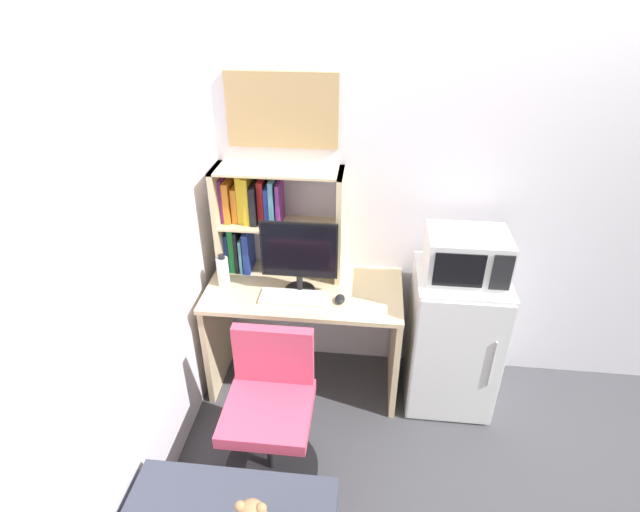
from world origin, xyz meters
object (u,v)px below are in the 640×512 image
hutch_bookshelf (262,216)px  monitor (299,254)px  wall_corkboard (282,111)px  water_bottle (223,271)px  computer_mouse (340,299)px  keyboard (293,298)px  microwave (466,255)px  mini_fridge (452,338)px  desk_chair (271,416)px

hutch_bookshelf → monitor: 0.36m
hutch_bookshelf → wall_corkboard: wall_corkboard is taller
water_bottle → wall_corkboard: wall_corkboard is taller
monitor → computer_mouse: (0.25, -0.08, -0.24)m
wall_corkboard → keyboard: bearing=-76.1°
water_bottle → microwave: 1.42m
monitor → computer_mouse: bearing=-18.1°
monitor → keyboard: 0.26m
monitor → mini_fridge: 1.09m
hutch_bookshelf → desk_chair: hutch_bookshelf is taller
hutch_bookshelf → mini_fridge: bearing=-9.6°
keyboard → microwave: microwave is taller
keyboard → mini_fridge: (0.97, 0.10, -0.30)m
microwave → desk_chair: 1.38m
wall_corkboard → microwave: bearing=-15.5°
monitor → keyboard: bearing=-107.8°
hutch_bookshelf → microwave: size_ratio=1.73×
desk_chair → wall_corkboard: bearing=93.2°
monitor → water_bottle: bearing=177.4°
hutch_bookshelf → mini_fridge: 1.39m
monitor → water_bottle: monitor is taller
hutch_bookshelf → keyboard: 0.53m
keyboard → mini_fridge: size_ratio=0.42×
microwave → wall_corkboard: bearing=164.5°
hutch_bookshelf → monitor: bearing=-40.3°
desk_chair → water_bottle: bearing=121.4°
mini_fridge → hutch_bookshelf: bearing=170.4°
water_bottle → mini_fridge: (1.41, -0.00, -0.39)m
hutch_bookshelf → mini_fridge: size_ratio=0.83×
water_bottle → wall_corkboard: 1.00m
monitor → microwave: bearing=1.2°
mini_fridge → microwave: size_ratio=2.08×
wall_corkboard → hutch_bookshelf: bearing=-143.8°
computer_mouse → microwave: size_ratio=0.20×
keyboard → microwave: size_ratio=0.87×
monitor → desk_chair: monitor is taller
mini_fridge → keyboard: bearing=-174.0°
keyboard → wall_corkboard: size_ratio=0.60×
water_bottle → wall_corkboard: size_ratio=0.33×
monitor → water_bottle: 0.50m
hutch_bookshelf → monitor: (0.26, -0.22, -0.13)m
monitor → water_bottle: (-0.47, 0.02, -0.16)m
hutch_bookshelf → desk_chair: 1.16m
mini_fridge → microwave: bearing=89.8°
monitor → mini_fridge: size_ratio=0.50×
keyboard → mini_fridge: bearing=6.0°
hutch_bookshelf → desk_chair: bearing=-77.7°
keyboard → mini_fridge: 1.02m
hutch_bookshelf → computer_mouse: bearing=-30.7°
hutch_bookshelf → water_bottle: (-0.21, -0.20, -0.28)m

